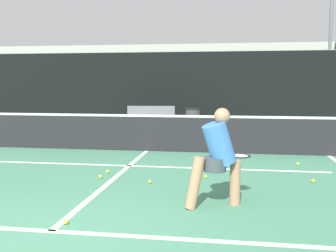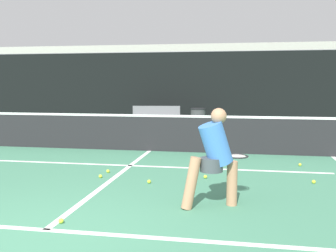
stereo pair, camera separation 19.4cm
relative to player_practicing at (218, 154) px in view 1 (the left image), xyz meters
The scene contains 18 objects.
ground_plane 2.67m from the player_practicing, 139.12° to the right, with size 100.00×100.00×0.00m, color #427F60.
court_baseline_near 2.44m from the player_practicing, 146.61° to the right, with size 11.00×0.10×0.01m, color white.
court_service_line 3.23m from the player_practicing, 128.12° to the left, with size 8.25×0.10×0.01m, color white.
court_center_mark 2.58m from the player_practicing, 141.82° to the left, with size 0.10×5.60×0.01m, color white.
net 4.75m from the player_practicing, 114.14° to the left, with size 11.09×0.09×1.07m.
fence_back 10.67m from the player_practicing, 100.49° to the left, with size 24.00×0.06×3.03m.
player_practicing is the anchor object (origin of this frame).
tennis_ball_scattered_0 2.66m from the player_practicing, 148.86° to the left, with size 0.07×0.07×0.07m, color #D1E033.
tennis_ball_scattered_1 2.24m from the player_practicing, 150.98° to the right, with size 0.07×0.07×0.07m, color #D1E033.
tennis_ball_scattered_5 2.41m from the player_practicing, 44.05° to the left, with size 0.07×0.07×0.07m, color #D1E033.
tennis_ball_scattered_6 3.55m from the player_practicing, 61.97° to the left, with size 0.07×0.07×0.07m, color #D1E033.
tennis_ball_scattered_7 1.78m from the player_practicing, 137.78° to the left, with size 0.07×0.07×0.07m, color #D1E033.
tennis_ball_scattered_10 2.89m from the player_practicing, 141.38° to the left, with size 0.07×0.07×0.07m, color #D1E033.
tennis_ball_scattered_11 1.80m from the player_practicing, 99.07° to the left, with size 0.07×0.07×0.07m, color #D1E033.
courtside_bench 9.80m from the player_practicing, 106.79° to the left, with size 1.88×0.62×0.86m.
trash_bin 9.43m from the player_practicing, 97.30° to the left, with size 0.58×0.58×0.80m.
parked_car 12.58m from the player_practicing, 96.22° to the left, with size 1.62×3.95×1.45m.
building_far 24.42m from the player_practicing, 94.56° to the left, with size 36.00×2.40×4.55m, color #B2ADA3.
Camera 1 is at (2.07, -3.86, 1.77)m, focal length 42.00 mm.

